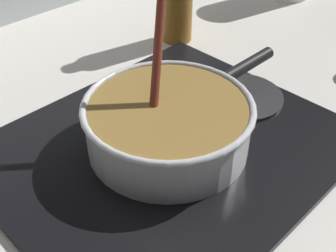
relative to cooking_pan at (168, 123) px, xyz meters
The scene contains 4 objects.
hob_plate 0.05m from the cooking_pan, behind, with size 0.56×0.48×0.01m, color black.
burner_ring 0.04m from the cooking_pan, behind, with size 0.17×0.17×0.01m, color #592D0C.
spare_burner 0.20m from the cooking_pan, ahead, with size 0.16×0.16×0.01m, color #262628.
cooking_pan is the anchor object (origin of this frame).
Camera 1 is at (-0.26, -0.24, 0.48)m, focal length 46.05 mm.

